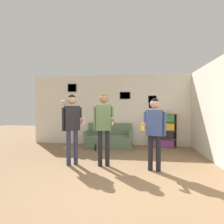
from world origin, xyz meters
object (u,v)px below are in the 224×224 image
at_px(floor_lamp, 67,108).
at_px(person_watcher_holding_cup, 154,126).
at_px(person_player_foreground_left, 72,121).
at_px(person_player_foreground_center, 104,121).
at_px(bookshelf, 163,131).
at_px(couch, 109,139).
at_px(bottle_on_floor, 95,148).
at_px(drinking_cup, 164,113).

height_order(floor_lamp, person_watcher_holding_cup, floor_lamp).
height_order(person_player_foreground_left, person_player_foreground_center, person_player_foreground_center).
relative_size(bookshelf, person_player_foreground_center, 0.67).
xyz_separation_m(floor_lamp, person_watcher_holding_cup, (2.85, -1.90, -0.40)).
height_order(couch, person_player_foreground_center, person_player_foreground_center).
height_order(floor_lamp, person_player_foreground_center, floor_lamp).
bearing_deg(person_player_foreground_center, bookshelf, 52.04).
xyz_separation_m(person_watcher_holding_cup, bottle_on_floor, (-1.75, 1.65, -0.93)).
distance_m(bookshelf, person_watcher_holding_cup, 2.58).
bearing_deg(person_player_foreground_left, bookshelf, 41.79).
bearing_deg(person_player_foreground_left, bottle_on_floor, 80.11).
relative_size(floor_lamp, person_watcher_holding_cup, 1.09).
height_order(person_player_foreground_center, person_watcher_holding_cup, person_player_foreground_center).
distance_m(person_player_foreground_left, bottle_on_floor, 1.82).
bearing_deg(person_player_foreground_center, bottle_on_floor, 110.43).
distance_m(couch, person_player_foreground_center, 2.26).
bearing_deg(drinking_cup, person_player_foreground_left, -138.62).
height_order(couch, drinking_cup, drinking_cup).
relative_size(bookshelf, person_player_foreground_left, 0.68).
bearing_deg(couch, drinking_cup, 5.71).
distance_m(person_player_foreground_center, bottle_on_floor, 1.87).
relative_size(bookshelf, drinking_cup, 12.10).
height_order(floor_lamp, drinking_cup, floor_lamp).
relative_size(floor_lamp, drinking_cup, 18.06).
xyz_separation_m(bookshelf, person_player_foreground_left, (-2.59, -2.32, 0.50)).
bearing_deg(bookshelf, person_watcher_holding_cup, -103.17).
relative_size(person_player_foreground_left, person_watcher_holding_cup, 1.07).
relative_size(couch, person_watcher_holding_cup, 1.04).
bearing_deg(bookshelf, person_player_foreground_left, -138.21).
height_order(couch, floor_lamp, floor_lamp).
height_order(person_player_foreground_center, drinking_cup, person_player_foreground_center).
height_order(bookshelf, floor_lamp, floor_lamp).
xyz_separation_m(floor_lamp, bottle_on_floor, (1.09, -0.25, -1.33)).
bearing_deg(person_player_foreground_left, floor_lamp, 115.65).
distance_m(floor_lamp, person_player_foreground_center, 2.39).
distance_m(floor_lamp, person_player_foreground_left, 1.95).
xyz_separation_m(person_player_foreground_center, person_watcher_holding_cup, (1.21, -0.18, -0.11)).
distance_m(couch, person_player_foreground_left, 2.36).
relative_size(couch, floor_lamp, 0.95).
bearing_deg(person_watcher_holding_cup, bookshelf, 76.83).
height_order(person_player_foreground_left, drinking_cup, person_player_foreground_left).
bearing_deg(person_player_foreground_center, floor_lamp, 133.71).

